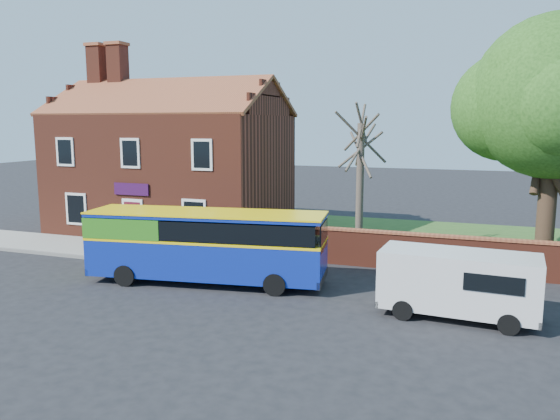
% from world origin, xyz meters
% --- Properties ---
extents(ground, '(120.00, 120.00, 0.00)m').
position_xyz_m(ground, '(0.00, 0.00, 0.00)').
color(ground, black).
rests_on(ground, ground).
extents(pavement, '(18.00, 3.50, 0.12)m').
position_xyz_m(pavement, '(-7.00, 5.75, 0.06)').
color(pavement, gray).
rests_on(pavement, ground).
extents(kerb, '(18.00, 0.15, 0.14)m').
position_xyz_m(kerb, '(-7.00, 4.00, 0.07)').
color(kerb, slate).
rests_on(kerb, ground).
extents(grass_strip, '(26.00, 12.00, 0.04)m').
position_xyz_m(grass_strip, '(13.00, 13.00, 0.02)').
color(grass_strip, '#426B28').
rests_on(grass_strip, ground).
extents(shop_building, '(12.30, 8.13, 10.50)m').
position_xyz_m(shop_building, '(-7.02, 11.50, 3.41)').
color(shop_building, maroon).
rests_on(shop_building, ground).
extents(bus, '(9.29, 3.54, 2.77)m').
position_xyz_m(bus, '(-0.57, 2.52, 1.57)').
color(bus, '#0E269C').
rests_on(bus, ground).
extents(van_near, '(4.90, 2.24, 2.10)m').
position_xyz_m(van_near, '(8.93, 1.78, 1.18)').
color(van_near, silver).
rests_on(van_near, ground).
extents(large_tree, '(8.69, 6.88, 10.60)m').
position_xyz_m(large_tree, '(12.30, 10.25, 6.94)').
color(large_tree, black).
rests_on(large_tree, ground).
extents(bare_tree, '(2.49, 2.97, 6.64)m').
position_xyz_m(bare_tree, '(4.22, 9.30, 3.41)').
color(bare_tree, '#4C4238').
rests_on(bare_tree, ground).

